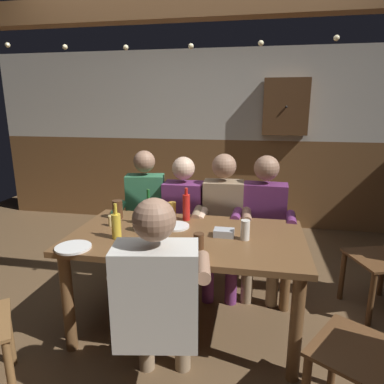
{
  "coord_description": "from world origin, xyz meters",
  "views": [
    {
      "loc": [
        0.46,
        -2.22,
        1.64
      ],
      "look_at": [
        0.0,
        0.21,
        1.01
      ],
      "focal_mm": 32.04,
      "sensor_mm": 36.0,
      "label": 1
    }
  ],
  "objects_px": {
    "person_0": "(145,213)",
    "plate_1": "(175,226)",
    "condiment_caddy": "(224,233)",
    "wall_dart_cabinet": "(286,107)",
    "dining_table": "(187,248)",
    "table_candle": "(111,221)",
    "chair_empty_far_end": "(381,356)",
    "plate_0": "(73,247)",
    "bottle_1": "(149,211)",
    "bottle_2": "(186,207)",
    "pint_glass_3": "(141,224)",
    "pint_glass_1": "(172,210)",
    "person_2": "(223,217)",
    "person_3": "(264,219)",
    "person_4": "(158,296)",
    "pint_glass_4": "(199,241)",
    "pint_glass_2": "(245,230)",
    "bottle_0": "(116,225)",
    "pint_glass_0": "(118,209)",
    "person_1": "(182,216)"
  },
  "relations": [
    {
      "from": "pint_glass_2",
      "to": "pint_glass_4",
      "type": "bearing_deg",
      "value": -144.37
    },
    {
      "from": "person_0",
      "to": "pint_glass_0",
      "type": "bearing_deg",
      "value": 67.48
    },
    {
      "from": "pint_glass_4",
      "to": "chair_empty_far_end",
      "type": "bearing_deg",
      "value": -25.71
    },
    {
      "from": "chair_empty_far_end",
      "to": "condiment_caddy",
      "type": "bearing_deg",
      "value": 81.9
    },
    {
      "from": "pint_glass_3",
      "to": "pint_glass_1",
      "type": "bearing_deg",
      "value": 66.17
    },
    {
      "from": "pint_glass_3",
      "to": "pint_glass_4",
      "type": "distance_m",
      "value": 0.52
    },
    {
      "from": "person_0",
      "to": "dining_table",
      "type": "bearing_deg",
      "value": 117.19
    },
    {
      "from": "person_4",
      "to": "pint_glass_0",
      "type": "distance_m",
      "value": 1.13
    },
    {
      "from": "person_2",
      "to": "pint_glass_1",
      "type": "relative_size",
      "value": 9.63
    },
    {
      "from": "person_2",
      "to": "chair_empty_far_end",
      "type": "xyz_separation_m",
      "value": [
        0.9,
        -1.37,
        -0.2
      ]
    },
    {
      "from": "person_3",
      "to": "bottle_0",
      "type": "height_order",
      "value": "person_3"
    },
    {
      "from": "person_1",
      "to": "pint_glass_3",
      "type": "distance_m",
      "value": 0.71
    },
    {
      "from": "person_4",
      "to": "pint_glass_4",
      "type": "xyz_separation_m",
      "value": [
        0.14,
        0.47,
        0.13
      ]
    },
    {
      "from": "dining_table",
      "to": "person_2",
      "type": "height_order",
      "value": "person_2"
    },
    {
      "from": "person_2",
      "to": "person_3",
      "type": "relative_size",
      "value": 1.0
    },
    {
      "from": "plate_0",
      "to": "bottle_1",
      "type": "xyz_separation_m",
      "value": [
        0.34,
        0.52,
        0.1
      ]
    },
    {
      "from": "person_2",
      "to": "pint_glass_4",
      "type": "bearing_deg",
      "value": 83.29
    },
    {
      "from": "person_0",
      "to": "person_3",
      "type": "distance_m",
      "value": 1.08
    },
    {
      "from": "dining_table",
      "to": "bottle_0",
      "type": "height_order",
      "value": "bottle_0"
    },
    {
      "from": "pint_glass_0",
      "to": "pint_glass_3",
      "type": "relative_size",
      "value": 1.38
    },
    {
      "from": "plate_1",
      "to": "pint_glass_2",
      "type": "bearing_deg",
      "value": -15.96
    },
    {
      "from": "plate_0",
      "to": "wall_dart_cabinet",
      "type": "height_order",
      "value": "wall_dart_cabinet"
    },
    {
      "from": "bottle_1",
      "to": "bottle_2",
      "type": "relative_size",
      "value": 1.07
    },
    {
      "from": "person_1",
      "to": "pint_glass_3",
      "type": "bearing_deg",
      "value": 76.11
    },
    {
      "from": "table_candle",
      "to": "bottle_2",
      "type": "bearing_deg",
      "value": 24.32
    },
    {
      "from": "dining_table",
      "to": "plate_1",
      "type": "distance_m",
      "value": 0.21
    },
    {
      "from": "person_0",
      "to": "plate_1",
      "type": "distance_m",
      "value": 0.7
    },
    {
      "from": "dining_table",
      "to": "person_4",
      "type": "height_order",
      "value": "person_4"
    },
    {
      "from": "chair_empty_far_end",
      "to": "pint_glass_2",
      "type": "distance_m",
      "value": 1.02
    },
    {
      "from": "dining_table",
      "to": "pint_glass_4",
      "type": "xyz_separation_m",
      "value": [
        0.12,
        -0.22,
        0.16
      ]
    },
    {
      "from": "pint_glass_1",
      "to": "bottle_1",
      "type": "bearing_deg",
      "value": -122.17
    },
    {
      "from": "chair_empty_far_end",
      "to": "wall_dart_cabinet",
      "type": "relative_size",
      "value": 1.26
    },
    {
      "from": "person_2",
      "to": "plate_0",
      "type": "relative_size",
      "value": 5.4
    },
    {
      "from": "condiment_caddy",
      "to": "plate_1",
      "type": "bearing_deg",
      "value": 163.32
    },
    {
      "from": "plate_0",
      "to": "plate_1",
      "type": "xyz_separation_m",
      "value": [
        0.55,
        0.5,
        0.0
      ]
    },
    {
      "from": "wall_dart_cabinet",
      "to": "person_3",
      "type": "bearing_deg",
      "value": -98.46
    },
    {
      "from": "bottle_0",
      "to": "wall_dart_cabinet",
      "type": "bearing_deg",
      "value": 63.48
    },
    {
      "from": "person_4",
      "to": "pint_glass_4",
      "type": "height_order",
      "value": "person_4"
    },
    {
      "from": "bottle_1",
      "to": "wall_dart_cabinet",
      "type": "distance_m",
      "value": 2.59
    },
    {
      "from": "person_4",
      "to": "plate_0",
      "type": "distance_m",
      "value": 0.73
    },
    {
      "from": "person_4",
      "to": "table_candle",
      "type": "height_order",
      "value": "person_4"
    },
    {
      "from": "person_2",
      "to": "person_3",
      "type": "height_order",
      "value": "person_2"
    },
    {
      "from": "table_candle",
      "to": "pint_glass_1",
      "type": "xyz_separation_m",
      "value": [
        0.41,
        0.29,
        0.02
      ]
    },
    {
      "from": "dining_table",
      "to": "table_candle",
      "type": "bearing_deg",
      "value": 173.88
    },
    {
      "from": "wall_dart_cabinet",
      "to": "pint_glass_1",
      "type": "bearing_deg",
      "value": -116.27
    },
    {
      "from": "person_2",
      "to": "pint_glass_2",
      "type": "height_order",
      "value": "person_2"
    },
    {
      "from": "condiment_caddy",
      "to": "wall_dart_cabinet",
      "type": "bearing_deg",
      "value": 77.13
    },
    {
      "from": "person_4",
      "to": "bottle_0",
      "type": "height_order",
      "value": "person_4"
    },
    {
      "from": "dining_table",
      "to": "wall_dart_cabinet",
      "type": "xyz_separation_m",
      "value": [
        0.8,
        2.35,
        0.97
      ]
    },
    {
      "from": "plate_1",
      "to": "pint_glass_1",
      "type": "distance_m",
      "value": 0.24
    }
  ]
}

